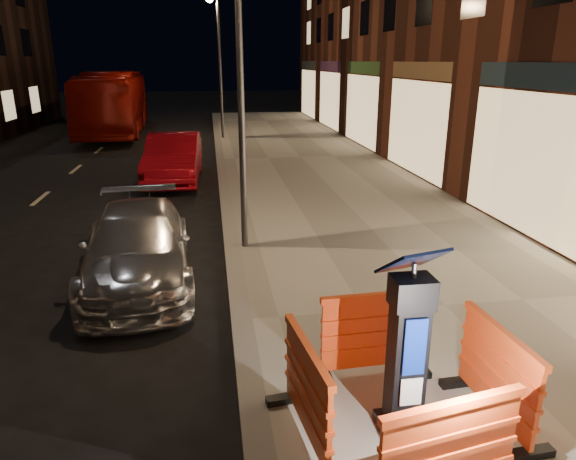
{
  "coord_description": "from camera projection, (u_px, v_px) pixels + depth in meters",
  "views": [
    {
      "loc": [
        -0.31,
        -6.42,
        3.58
      ],
      "look_at": [
        0.8,
        1.0,
        1.1
      ],
      "focal_mm": 32.0,
      "sensor_mm": 36.0,
      "label": 1
    }
  ],
  "objects": [
    {
      "name": "barrier_bldgside",
      "position": [
        497.0,
        375.0,
        5.04
      ],
      "size": [
        0.6,
        1.31,
        1.0
      ],
      "primitive_type": "cube",
      "rotation": [
        0.0,
        0.0,
        1.63
      ],
      "color": "#E54718",
      "rests_on": "sidewalk"
    },
    {
      "name": "sidewalk",
      "position": [
        445.0,
        310.0,
        7.6
      ],
      "size": [
        6.0,
        60.0,
        0.15
      ],
      "primitive_type": "cube",
      "color": "gray",
      "rests_on": "ground"
    },
    {
      "name": "car_silver",
      "position": [
        141.0,
        280.0,
        8.82
      ],
      "size": [
        2.07,
        4.36,
        1.23
      ],
      "primitive_type": "imported",
      "rotation": [
        0.0,
        0.0,
        0.08
      ],
      "color": "silver",
      "rests_on": "ground"
    },
    {
      "name": "bus_doubledecker",
      "position": [
        117.0,
        133.0,
        26.72
      ],
      "size": [
        3.2,
        11.15,
        3.07
      ],
      "primitive_type": "imported",
      "rotation": [
        0.0,
        0.0,
        0.06
      ],
      "color": "maroon",
      "rests_on": "ground"
    },
    {
      "name": "street_lamp_mid",
      "position": [
        241.0,
        86.0,
        9.06
      ],
      "size": [
        0.12,
        0.12,
        6.0
      ],
      "primitive_type": "cylinder",
      "color": "#3F3F44",
      "rests_on": "sidewalk"
    },
    {
      "name": "barrier_back",
      "position": [
        374.0,
        334.0,
        5.79
      ],
      "size": [
        1.3,
        0.58,
        1.0
      ],
      "primitive_type": "cube",
      "rotation": [
        0.0,
        0.0,
        0.04
      ],
      "color": "#E54718",
      "rests_on": "sidewalk"
    },
    {
      "name": "street_lamp_far",
      "position": [
        220.0,
        71.0,
        23.14
      ],
      "size": [
        0.12,
        0.12,
        6.0
      ],
      "primitive_type": "cylinder",
      "color": "#3F3F44",
      "rests_on": "sidewalk"
    },
    {
      "name": "barrier_kerbside",
      "position": [
        307.0,
        392.0,
        4.77
      ],
      "size": [
        0.69,
        1.34,
        1.0
      ],
      "primitive_type": "cube",
      "rotation": [
        0.0,
        0.0,
        1.7
      ],
      "color": "#E54718",
      "rests_on": "sidewalk"
    },
    {
      "name": "car_red",
      "position": [
        175.0,
        181.0,
        16.03
      ],
      "size": [
        1.66,
        4.44,
        1.45
      ],
      "primitive_type": "imported",
      "rotation": [
        0.0,
        0.0,
        -0.03
      ],
      "color": "maroon",
      "rests_on": "ground"
    },
    {
      "name": "kerb",
      "position": [
        242.0,
        324.0,
        7.18
      ],
      "size": [
        0.3,
        60.0,
        0.15
      ],
      "primitive_type": "cube",
      "color": "slate",
      "rests_on": "ground"
    },
    {
      "name": "parking_kiosk",
      "position": [
        408.0,
        347.0,
        4.78
      ],
      "size": [
        0.62,
        0.62,
        1.79
      ],
      "primitive_type": "cube",
      "rotation": [
        0.0,
        0.0,
        0.09
      ],
      "color": "black",
      "rests_on": "sidewalk"
    },
    {
      "name": "ground_plane",
      "position": [
        242.0,
        329.0,
        7.2
      ],
      "size": [
        120.0,
        120.0,
        0.0
      ],
      "primitive_type": "plane",
      "color": "black",
      "rests_on": "ground"
    },
    {
      "name": "barrier_front",
      "position": [
        449.0,
        455.0,
        4.01
      ],
      "size": [
        1.35,
        0.75,
        1.0
      ],
      "primitive_type": "cube",
      "rotation": [
        0.0,
        0.0,
        0.18
      ],
      "color": "#E54718",
      "rests_on": "sidewalk"
    }
  ]
}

